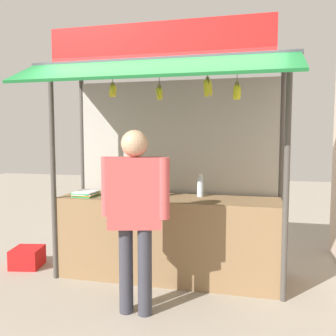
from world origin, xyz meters
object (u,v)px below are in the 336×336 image
Objects in this scene: banana_bunch_inner_right at (208,88)px; vendor_person at (135,205)px; water_bottle_left at (160,184)px; magazine_stack_mid_right at (121,195)px; water_bottle_far_left at (140,185)px; magazine_stack_right at (86,194)px; water_bottle_far_right at (200,186)px; banana_bunch_rightmost at (159,93)px; water_bottle_back_left at (138,185)px; banana_bunch_leftmost at (113,91)px; banana_bunch_inner_left at (237,92)px; plastic_crate at (27,257)px.

vendor_person is (-0.60, -0.49, -1.11)m from banana_bunch_inner_right.
magazine_stack_mid_right is at bearing -163.89° from water_bottle_left.
magazine_stack_mid_right is (-0.15, -0.24, -0.09)m from water_bottle_far_left.
vendor_person is at bearing -42.08° from magazine_stack_right.
magazine_stack_mid_right is at bearing -76.02° from vendor_person.
water_bottle_far_right is 1.25m from banana_bunch_rightmost.
water_bottle_far_left is 0.31m from water_bottle_left.
vendor_person is at bearing -112.00° from water_bottle_far_right.
water_bottle_far_right is 0.87× the size of magazine_stack_right.
banana_bunch_inner_right is (1.49, -0.32, 1.17)m from magazine_stack_right.
water_bottle_back_left is at bearing -79.57° from water_bottle_far_left.
water_bottle_left is 0.48m from magazine_stack_mid_right.
water_bottle_left is 0.48m from water_bottle_far_right.
water_bottle_far_right is at bearing 12.35° from water_bottle_left.
water_bottle_far_right is 0.94× the size of magazine_stack_mid_right.
water_bottle_far_right is at bearing 35.56° from banana_bunch_leftmost.
water_bottle_left is at bearing 53.10° from banana_bunch_leftmost.
banana_bunch_inner_right reaches higher than vendor_person.
magazine_stack_mid_right is (-0.18, -0.09, -0.11)m from water_bottle_back_left.
banana_bunch_inner_right is (1.07, -0.38, 1.17)m from magazine_stack_mid_right.
water_bottle_left is 1.03× the size of banana_bunch_inner_left.
banana_bunch_inner_left is at bearing -165.13° from vendor_person.
banana_bunch_rightmost reaches higher than magazine_stack_right.
water_bottle_left is 0.18× the size of vendor_person.
water_bottle_far_right is at bearing 10.88° from water_bottle_back_left.
banana_bunch_inner_right is 0.15× the size of vendor_person.
banana_bunch_inner_right is at bearing -27.96° from water_bottle_back_left.
water_bottle_back_left reaches higher than water_bottle_far_right.
water_bottle_back_left is at bearing 14.25° from magazine_stack_right.
banana_bunch_rightmost is 0.50m from banana_bunch_inner_right.
water_bottle_far_left is 0.98× the size of banana_bunch_leftmost.
water_bottle_left reaches higher than plastic_crate.
water_bottle_far_left is 0.78× the size of water_bottle_left.
water_bottle_back_left reaches higher than plastic_crate.
water_bottle_far_left is at bearing 145.87° from banana_bunch_inner_right.
banana_bunch_leftmost is 0.14× the size of vendor_person.
banana_bunch_leftmost is (0.07, -0.38, 1.17)m from magazine_stack_mid_right.
banana_bunch_inner_right is at bearing -179.25° from banana_bunch_inner_left.
banana_bunch_inner_left is (1.78, -0.31, 1.12)m from magazine_stack_right.
vendor_person is at bearing -140.62° from banana_bunch_inner_right.
water_bottle_left reaches higher than magazine_stack_mid_right.
banana_bunch_inner_right is at bearing -8.14° from plastic_crate.
plastic_crate is at bearing 172.82° from banana_bunch_inner_left.
magazine_stack_right is at bearing 147.45° from banana_bunch_leftmost.
plastic_crate is at bearing -39.75° from vendor_person.
vendor_person is at bearing -73.28° from water_bottle_back_left.
vendor_person reaches higher than water_bottle_back_left.
water_bottle_back_left is 1.15× the size of banana_bunch_leftmost.
water_bottle_back_left is at bearing 5.36° from plastic_crate.
water_bottle_left is 1.14m from banana_bunch_rightmost.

